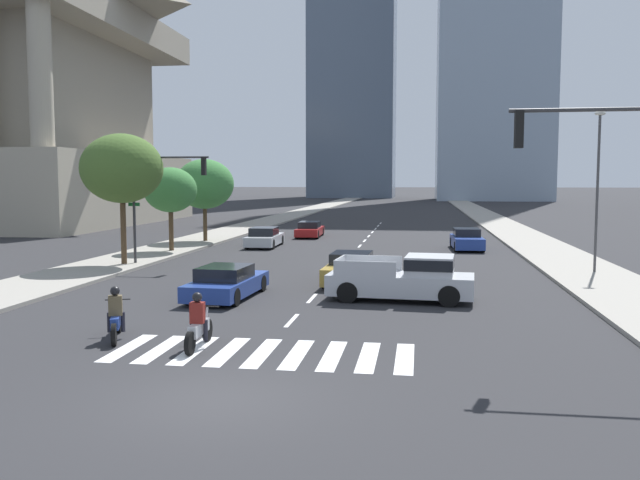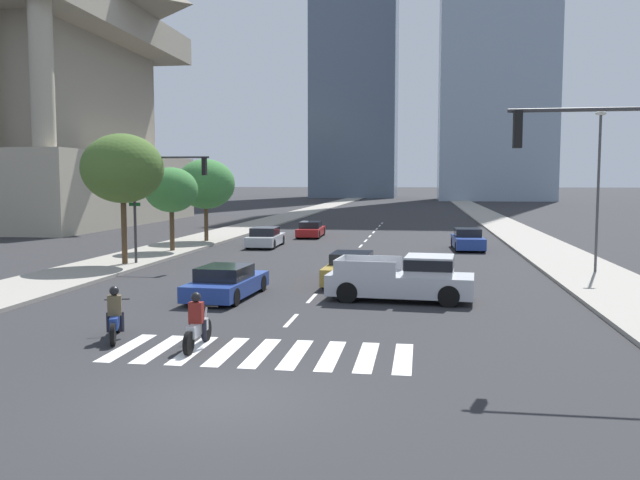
{
  "view_description": "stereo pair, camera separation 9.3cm",
  "coord_description": "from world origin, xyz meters",
  "px_view_note": "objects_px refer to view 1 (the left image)",
  "views": [
    {
      "loc": [
        3.92,
        -12.69,
        4.39
      ],
      "look_at": [
        0.0,
        13.64,
        2.0
      ],
      "focal_mm": 37.67,
      "sensor_mm": 36.0,
      "label": 1
    },
    {
      "loc": [
        4.01,
        -12.68,
        4.39
      ],
      "look_at": [
        0.0,
        13.64,
        2.0
      ],
      "focal_mm": 37.67,
      "sensor_mm": 36.0,
      "label": 2
    }
  ],
  "objects_px": {
    "motorcycle_trailing": "(199,326)",
    "traffic_signal_far": "(161,186)",
    "traffic_signal_near": "(638,176)",
    "motorcycle_lead": "(116,318)",
    "sedan_silver_1": "(265,238)",
    "sedan_gold_3": "(351,269)",
    "sedan_red_4": "(310,230)",
    "street_tree_second": "(170,190)",
    "sedan_blue_2": "(467,240)",
    "street_tree_nearest": "(122,169)",
    "street_lamp_east": "(598,179)",
    "street_tree_third": "(205,184)",
    "sedan_blue_0": "(227,283)",
    "pickup_truck": "(408,279)"
  },
  "relations": [
    {
      "from": "motorcycle_trailing",
      "to": "sedan_blue_2",
      "type": "relative_size",
      "value": 0.47
    },
    {
      "from": "sedan_blue_0",
      "to": "motorcycle_trailing",
      "type": "bearing_deg",
      "value": -165.76
    },
    {
      "from": "motorcycle_trailing",
      "to": "sedan_gold_3",
      "type": "height_order",
      "value": "motorcycle_trailing"
    },
    {
      "from": "traffic_signal_near",
      "to": "traffic_signal_far",
      "type": "relative_size",
      "value": 1.09
    },
    {
      "from": "sedan_silver_1",
      "to": "motorcycle_lead",
      "type": "bearing_deg",
      "value": -177.53
    },
    {
      "from": "traffic_signal_far",
      "to": "street_tree_third",
      "type": "height_order",
      "value": "traffic_signal_far"
    },
    {
      "from": "sedan_blue_0",
      "to": "street_tree_nearest",
      "type": "height_order",
      "value": "street_tree_nearest"
    },
    {
      "from": "sedan_blue_2",
      "to": "street_lamp_east",
      "type": "relative_size",
      "value": 0.62
    },
    {
      "from": "pickup_truck",
      "to": "traffic_signal_near",
      "type": "bearing_deg",
      "value": -48.58
    },
    {
      "from": "motorcycle_trailing",
      "to": "street_tree_second",
      "type": "xyz_separation_m",
      "value": [
        -9.13,
        21.93,
        3.2
      ]
    },
    {
      "from": "sedan_blue_0",
      "to": "street_tree_third",
      "type": "bearing_deg",
      "value": 23.55
    },
    {
      "from": "motorcycle_trailing",
      "to": "street_lamp_east",
      "type": "bearing_deg",
      "value": -42.31
    },
    {
      "from": "motorcycle_lead",
      "to": "sedan_red_4",
      "type": "distance_m",
      "value": 33.61
    },
    {
      "from": "traffic_signal_near",
      "to": "street_lamp_east",
      "type": "distance_m",
      "value": 15.7
    },
    {
      "from": "street_tree_nearest",
      "to": "street_lamp_east",
      "type": "bearing_deg",
      "value": 1.13
    },
    {
      "from": "sedan_silver_1",
      "to": "sedan_gold_3",
      "type": "distance_m",
      "value": 16.39
    },
    {
      "from": "sedan_blue_2",
      "to": "street_tree_second",
      "type": "height_order",
      "value": "street_tree_second"
    },
    {
      "from": "motorcycle_lead",
      "to": "sedan_blue_0",
      "type": "height_order",
      "value": "motorcycle_lead"
    },
    {
      "from": "traffic_signal_near",
      "to": "street_tree_nearest",
      "type": "xyz_separation_m",
      "value": [
        -19.95,
        14.98,
        0.47
      ]
    },
    {
      "from": "sedan_blue_0",
      "to": "street_tree_third",
      "type": "xyz_separation_m",
      "value": [
        -7.72,
        21.05,
        3.53
      ]
    },
    {
      "from": "traffic_signal_far",
      "to": "sedan_blue_2",
      "type": "bearing_deg",
      "value": 33.9
    },
    {
      "from": "traffic_signal_far",
      "to": "street_lamp_east",
      "type": "xyz_separation_m",
      "value": [
        21.0,
        0.01,
        0.33
      ]
    },
    {
      "from": "motorcycle_lead",
      "to": "sedan_silver_1",
      "type": "bearing_deg",
      "value": -16.91
    },
    {
      "from": "sedan_gold_3",
      "to": "traffic_signal_near",
      "type": "bearing_deg",
      "value": 37.69
    },
    {
      "from": "street_tree_second",
      "to": "traffic_signal_near",
      "type": "bearing_deg",
      "value": -47.2
    },
    {
      "from": "traffic_signal_far",
      "to": "street_tree_third",
      "type": "relative_size",
      "value": 1.01
    },
    {
      "from": "street_lamp_east",
      "to": "street_tree_third",
      "type": "bearing_deg",
      "value": 151.16
    },
    {
      "from": "motorcycle_trailing",
      "to": "traffic_signal_far",
      "type": "height_order",
      "value": "traffic_signal_far"
    },
    {
      "from": "street_tree_nearest",
      "to": "motorcycle_trailing",
      "type": "bearing_deg",
      "value": -59.28
    },
    {
      "from": "traffic_signal_far",
      "to": "street_tree_third",
      "type": "xyz_separation_m",
      "value": [
        -1.87,
        12.6,
        0.01
      ]
    },
    {
      "from": "sedan_red_4",
      "to": "street_lamp_east",
      "type": "bearing_deg",
      "value": -139.98
    },
    {
      "from": "traffic_signal_near",
      "to": "traffic_signal_far",
      "type": "xyz_separation_m",
      "value": [
        -18.08,
        15.42,
        -0.39
      ]
    },
    {
      "from": "sedan_blue_0",
      "to": "sedan_silver_1",
      "type": "height_order",
      "value": "sedan_silver_1"
    },
    {
      "from": "motorcycle_lead",
      "to": "pickup_truck",
      "type": "height_order",
      "value": "pickup_truck"
    },
    {
      "from": "sedan_red_4",
      "to": "street_tree_second",
      "type": "distance_m",
      "value": 14.26
    },
    {
      "from": "traffic_signal_far",
      "to": "traffic_signal_near",
      "type": "bearing_deg",
      "value": -40.47
    },
    {
      "from": "street_lamp_east",
      "to": "street_tree_third",
      "type": "xyz_separation_m",
      "value": [
        -22.87,
        12.6,
        -0.32
      ]
    },
    {
      "from": "sedan_gold_3",
      "to": "sedan_red_4",
      "type": "relative_size",
      "value": 0.98
    },
    {
      "from": "street_lamp_east",
      "to": "pickup_truck",
      "type": "bearing_deg",
      "value": -136.46
    },
    {
      "from": "motorcycle_lead",
      "to": "sedan_blue_2",
      "type": "distance_m",
      "value": 28.2
    },
    {
      "from": "motorcycle_trailing",
      "to": "traffic_signal_near",
      "type": "bearing_deg",
      "value": -89.27
    },
    {
      "from": "motorcycle_lead",
      "to": "traffic_signal_far",
      "type": "relative_size",
      "value": 0.37
    },
    {
      "from": "traffic_signal_far",
      "to": "sedan_red_4",
      "type": "bearing_deg",
      "value": 76.07
    },
    {
      "from": "sedan_blue_0",
      "to": "traffic_signal_far",
      "type": "bearing_deg",
      "value": 38.11
    },
    {
      "from": "sedan_blue_2",
      "to": "street_tree_nearest",
      "type": "distance_m",
      "value": 21.41
    },
    {
      "from": "sedan_red_4",
      "to": "street_tree_nearest",
      "type": "xyz_separation_m",
      "value": [
        -6.44,
        -18.87,
        4.39
      ]
    },
    {
      "from": "sedan_gold_3",
      "to": "sedan_red_4",
      "type": "height_order",
      "value": "sedan_gold_3"
    },
    {
      "from": "traffic_signal_far",
      "to": "street_lamp_east",
      "type": "bearing_deg",
      "value": 0.02
    },
    {
      "from": "sedan_silver_1",
      "to": "sedan_gold_3",
      "type": "height_order",
      "value": "sedan_gold_3"
    },
    {
      "from": "motorcycle_lead",
      "to": "motorcycle_trailing",
      "type": "height_order",
      "value": "same"
    }
  ]
}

